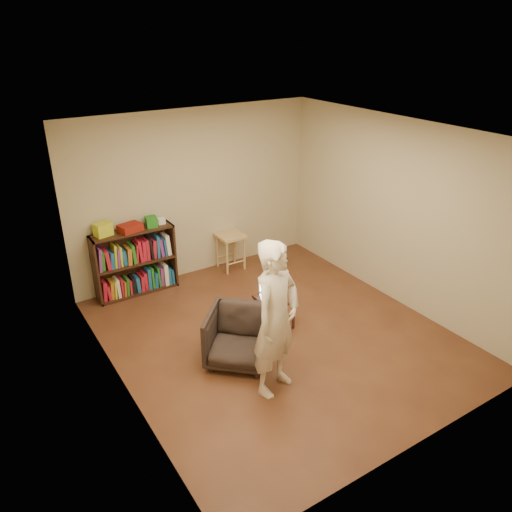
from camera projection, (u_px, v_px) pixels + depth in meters
floor at (277, 335)px, 6.50m from camera, size 4.50×4.50×0.00m
ceiling at (281, 134)px, 5.39m from camera, size 4.50×4.50×0.00m
wall_back at (195, 194)px, 7.66m from camera, size 4.00×0.00×4.00m
wall_left at (114, 287)px, 4.97m from camera, size 0.00×4.50×4.50m
wall_right at (397, 213)px, 6.92m from camera, size 0.00×4.50×4.50m
bookshelf at (135, 265)px, 7.37m from camera, size 1.20×0.30×1.00m
box_yellow at (103, 229)px, 6.91m from camera, size 0.26×0.21×0.19m
red_cloth at (130, 228)px, 7.08m from camera, size 0.36×0.29×0.10m
box_green at (151, 222)px, 7.22m from camera, size 0.18×0.18×0.16m
box_white at (161, 221)px, 7.35m from camera, size 0.12×0.12×0.09m
stool at (231, 241)px, 8.08m from camera, size 0.41×0.41×0.60m
armchair at (239, 337)px, 5.88m from camera, size 1.02×1.02×0.67m
side_table at (274, 302)px, 6.55m from camera, size 0.43×0.43×0.44m
laptop at (271, 291)px, 6.56m from camera, size 0.40×0.41×0.21m
person at (276, 319)px, 5.21m from camera, size 0.75×0.62×1.77m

